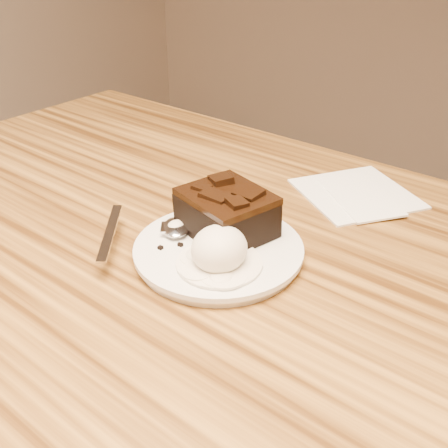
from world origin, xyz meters
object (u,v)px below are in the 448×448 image
Objects in this scene: brownie at (227,215)px; spoon at (176,228)px; ice_cream_scoop at (219,249)px; napkin at (356,193)px; plate at (219,252)px.

brownie is 0.06m from spoon.
napkin is (0.03, 0.27, -0.03)m from ice_cream_scoop.
ice_cream_scoop reaches higher than napkin.
brownie is 0.23m from napkin.
spoon is 1.29× the size of napkin.
napkin is at bearing 73.78° from brownie.
brownie is at bearing 111.81° from plate.
ice_cream_scoop is 0.09m from spoon.
plate reaches higher than napkin.
plate is at bearing -68.19° from brownie.
napkin is (0.11, 0.25, -0.02)m from spoon.
plate is 0.04m from brownie.
spoon is at bearing 166.11° from ice_cream_scoop.
spoon reaches higher than plate.
plate is at bearing -101.69° from napkin.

